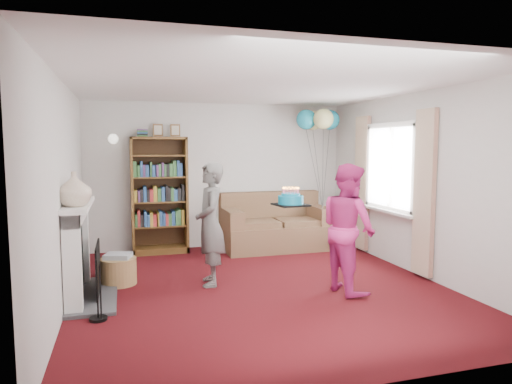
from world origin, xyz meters
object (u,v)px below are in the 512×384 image
object	(u,v)px
person_striped	(210,224)
sofa	(274,228)
person_magenta	(348,228)
birthday_cake	(291,200)
bookcase	(159,196)

from	to	relation	value
person_striped	sofa	bearing A→B (deg)	146.62
sofa	person_magenta	xyz separation A→B (m)	(0.10, -2.50, 0.43)
person_magenta	birthday_cake	xyz separation A→B (m)	(-0.64, 0.26, 0.33)
bookcase	person_striped	xyz separation A→B (m)	(0.48, -2.00, -0.16)
person_magenta	person_striped	bearing A→B (deg)	57.68
birthday_cake	sofa	bearing A→B (deg)	76.28
sofa	person_striped	xyz separation A→B (m)	(-1.46, -1.77, 0.43)
bookcase	person_magenta	distance (m)	3.41
person_magenta	birthday_cake	distance (m)	0.77
person_striped	birthday_cake	world-z (taller)	person_striped
sofa	person_striped	distance (m)	2.33
person_magenta	birthday_cake	bearing A→B (deg)	60.54
sofa	person_magenta	distance (m)	2.54
person_magenta	birthday_cake	size ratio (longest dim) A/B	4.20
bookcase	person_striped	world-z (taller)	bookcase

